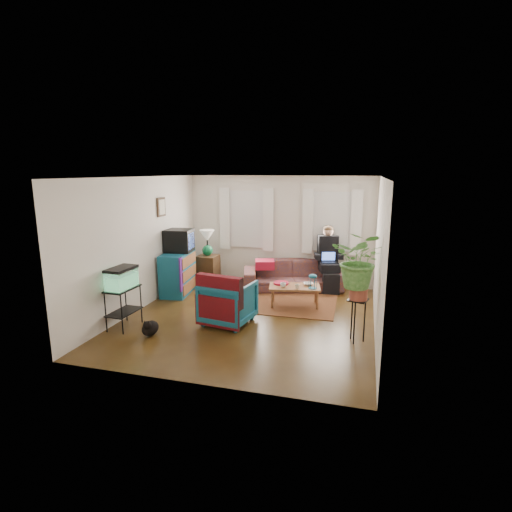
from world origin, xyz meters
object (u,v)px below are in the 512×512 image
(sofa, at_px, (293,270))
(plant_stand, at_px, (357,321))
(dresser, at_px, (178,273))
(side_table, at_px, (208,269))
(aquarium_stand, at_px, (124,308))
(coffee_table, at_px, (294,296))
(armchair, at_px, (228,300))

(sofa, relative_size, plant_stand, 3.16)
(sofa, distance_m, plant_stand, 3.06)
(dresser, relative_size, plant_stand, 1.46)
(sofa, distance_m, side_table, 2.08)
(aquarium_stand, distance_m, plant_stand, 3.98)
(plant_stand, bearing_deg, coffee_table, 131.02)
(armchair, bearing_deg, side_table, -50.58)
(side_table, bearing_deg, sofa, 2.43)
(aquarium_stand, relative_size, armchair, 0.84)
(sofa, relative_size, aquarium_stand, 3.15)
(sofa, relative_size, armchair, 2.65)
(armchair, height_order, coffee_table, armchair)
(armchair, bearing_deg, plant_stand, -176.24)
(sofa, height_order, side_table, sofa)
(dresser, bearing_deg, plant_stand, -29.30)
(dresser, height_order, coffee_table, dresser)
(sofa, xyz_separation_m, armchair, (-0.74, -2.42, -0.02))
(side_table, distance_m, aquarium_stand, 3.04)
(sofa, height_order, plant_stand, sofa)
(dresser, relative_size, armchair, 1.22)
(side_table, bearing_deg, coffee_table, -25.27)
(dresser, bearing_deg, sofa, 15.99)
(sofa, xyz_separation_m, aquarium_stand, (-2.43, -3.11, -0.08))
(side_table, relative_size, coffee_table, 0.68)
(side_table, xyz_separation_m, armchair, (1.34, -2.33, 0.08))
(dresser, distance_m, coffee_table, 2.69)
(sofa, height_order, aquarium_stand, sofa)
(aquarium_stand, bearing_deg, coffee_table, 37.76)
(sofa, bearing_deg, plant_stand, -76.26)
(dresser, bearing_deg, side_table, 63.10)
(side_table, height_order, plant_stand, plant_stand)
(plant_stand, bearing_deg, side_table, 144.61)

